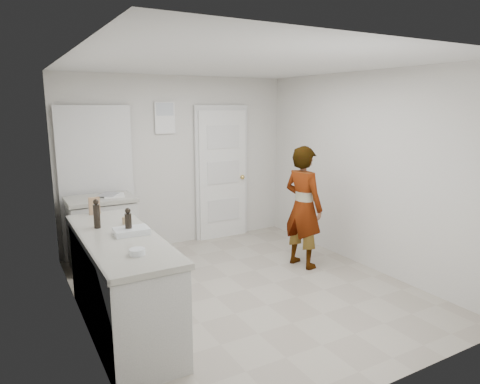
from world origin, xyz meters
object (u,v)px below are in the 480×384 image
spice_jar (125,220)px  egg_bowl (137,252)px  person (303,207)px  oil_cruet_b (97,214)px  baking_dish (131,231)px  cake_mix_box (94,206)px  oil_cruet_a (128,222)px

spice_jar → egg_bowl: (-0.15, -0.94, -0.01)m
person → egg_bowl: (-2.48, -1.08, 0.16)m
oil_cruet_b → egg_bowl: bearing=-82.8°
person → baking_dish: 2.42m
spice_jar → oil_cruet_b: (-0.26, -0.01, 0.10)m
spice_jar → oil_cruet_b: 0.28m
cake_mix_box → spice_jar: cake_mix_box is taller
person → oil_cruet_a: size_ratio=6.49×
cake_mix_box → baking_dish: 0.92m
oil_cruet_b → spice_jar: bearing=2.5°
oil_cruet_a → oil_cruet_b: size_ratio=0.86×
baking_dish → oil_cruet_b: bearing=123.3°
person → oil_cruet_a: (-2.38, -0.50, 0.25)m
spice_jar → baking_dish: 0.36m
cake_mix_box → egg_bowl: 1.48m
oil_cruet_a → spice_jar: bearing=81.3°
person → spice_jar: bearing=81.2°
egg_bowl → oil_cruet_b: bearing=97.2°
cake_mix_box → oil_cruet_b: 0.56m
oil_cruet_a → baking_dish: size_ratio=0.77×
cake_mix_box → oil_cruet_a: (0.13, -0.90, 0.02)m
person → oil_cruet_a: person is taller
oil_cruet_b → person: bearing=3.5°
person → egg_bowl: person is taller
spice_jar → oil_cruet_a: size_ratio=0.29×
oil_cruet_a → egg_bowl: bearing=-99.0°
spice_jar → cake_mix_box: bearing=108.2°
person → spice_jar: 2.34m
spice_jar → baking_dish: (-0.03, -0.36, -0.01)m
cake_mix_box → egg_bowl: (0.03, -1.48, -0.07)m
oil_cruet_b → oil_cruet_a: bearing=-58.3°
egg_bowl → person: bearing=23.6°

